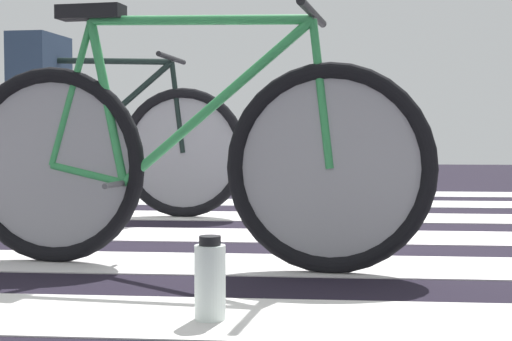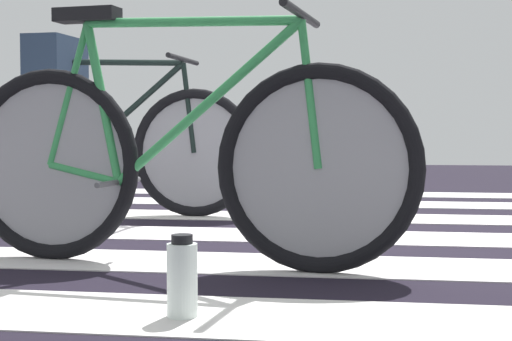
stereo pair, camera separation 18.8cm
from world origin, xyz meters
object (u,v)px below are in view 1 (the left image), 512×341
object	(u,v)px
bicycle_2_of_2	(94,147)
cyclist_2_of_2	(41,99)
bicycle_1_of_2	(184,159)
water_bottle	(210,281)

from	to	relation	value
bicycle_2_of_2	cyclist_2_of_2	bearing A→B (deg)	-180.00
bicycle_1_of_2	bicycle_2_of_2	size ratio (longest dim) A/B	1.00
cyclist_2_of_2	bicycle_2_of_2	bearing A→B (deg)	0.00
bicycle_2_of_2	water_bottle	distance (m)	2.50
cyclist_2_of_2	water_bottle	xyz separation A→B (m)	(1.31, -2.29, -0.56)
bicycle_1_of_2	bicycle_2_of_2	xyz separation A→B (m)	(-0.80, 1.54, 0.00)
bicycle_1_of_2	bicycle_2_of_2	distance (m)	1.74
cyclist_2_of_2	water_bottle	size ratio (longest dim) A/B	4.66
cyclist_2_of_2	bicycle_1_of_2	bearing A→B (deg)	-50.76
bicycle_2_of_2	water_bottle	bearing A→B (deg)	-62.35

